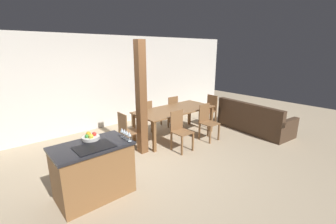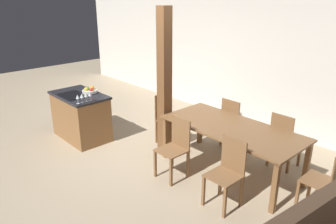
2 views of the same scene
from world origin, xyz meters
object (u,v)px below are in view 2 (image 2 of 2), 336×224
at_px(dining_chair_near_left, 175,147).
at_px(fruit_bowl, 90,91).
at_px(wine_glass_far, 86,95).
at_px(dining_chair_far_right, 284,139).
at_px(wine_glass_end, 90,94).
at_px(dining_chair_foot_end, 326,181).
at_px(timber_post, 164,83).
at_px(kitchen_island, 81,116).
at_px(wine_glass_near, 78,97).
at_px(dining_chair_far_left, 233,122).
at_px(dining_chair_near_right, 227,172).
at_px(wine_glass_middle, 82,96).
at_px(dining_chair_head_end, 167,118).
at_px(dining_table, 232,132).

bearing_deg(dining_chair_near_left, fruit_bowl, -175.56).
xyz_separation_m(wine_glass_far, dining_chair_near_left, (1.73, 0.49, -0.52)).
height_order(fruit_bowl, dining_chair_far_right, fruit_bowl).
height_order(wine_glass_end, dining_chair_foot_end, wine_glass_end).
height_order(dining_chair_near_left, timber_post, timber_post).
relative_size(kitchen_island, wine_glass_far, 7.25).
bearing_deg(wine_glass_near, dining_chair_far_left, 50.45).
xyz_separation_m(wine_glass_near, dining_chair_far_left, (1.73, 2.09, -0.52)).
relative_size(kitchen_island, wine_glass_end, 7.25).
distance_m(dining_chair_near_right, timber_post, 1.94).
relative_size(wine_glass_middle, dining_chair_foot_end, 0.17).
xyz_separation_m(wine_glass_far, dining_chair_head_end, (0.75, 1.21, -0.52)).
xyz_separation_m(dining_table, dining_chair_near_right, (0.49, -0.73, -0.19)).
distance_m(dining_chair_far_right, dining_chair_foot_end, 1.21).
bearing_deg(dining_chair_near_right, dining_chair_far_left, 124.11).
bearing_deg(wine_glass_far, dining_chair_foot_end, 18.24).
relative_size(fruit_bowl, dining_table, 0.13).
bearing_deg(kitchen_island, dining_chair_near_right, 6.34).
bearing_deg(wine_glass_middle, dining_chair_foot_end, 19.32).
relative_size(kitchen_island, dining_chair_foot_end, 1.25).
xyz_separation_m(dining_table, dining_chair_far_right, (0.49, 0.73, -0.19)).
xyz_separation_m(wine_glass_middle, timber_post, (0.98, 1.03, 0.24)).
bearing_deg(dining_chair_far_left, fruit_bowl, 36.77).
height_order(dining_chair_far_left, dining_chair_far_right, same).
relative_size(dining_chair_far_left, dining_chair_foot_end, 1.00).
bearing_deg(dining_chair_far_right, dining_chair_far_left, 0.00).
height_order(kitchen_island, dining_chair_far_right, dining_chair_far_right).
relative_size(kitchen_island, dining_chair_far_right, 1.25).
relative_size(dining_chair_far_left, dining_chair_far_right, 1.00).
xyz_separation_m(kitchen_island, dining_chair_foot_end, (4.20, 1.08, 0.05)).
bearing_deg(wine_glass_far, kitchen_island, 165.61).
bearing_deg(dining_chair_far_left, dining_chair_foot_end, 159.67).
distance_m(wine_glass_near, dining_chair_near_right, 2.84).
distance_m(wine_glass_middle, dining_chair_foot_end, 3.94).
height_order(dining_chair_near_right, dining_chair_far_left, same).
distance_m(wine_glass_far, wine_glass_end, 0.08).
distance_m(fruit_bowl, dining_chair_far_right, 3.57).
distance_m(wine_glass_middle, dining_table, 2.59).
bearing_deg(kitchen_island, wine_glass_end, -6.06).
xyz_separation_m(dining_chair_near_right, dining_chair_far_right, (0.00, 1.45, 0.00)).
height_order(wine_glass_near, dining_chair_near_right, wine_glass_near).
bearing_deg(fruit_bowl, dining_table, 18.59).
distance_m(wine_glass_far, dining_chair_far_right, 3.37).
bearing_deg(dining_chair_far_right, timber_post, 29.84).
height_order(fruit_bowl, wine_glass_far, wine_glass_far).
height_order(wine_glass_end, dining_chair_near_left, wine_glass_end).
height_order(fruit_bowl, wine_glass_middle, wine_glass_middle).
bearing_deg(wine_glass_far, wine_glass_end, 90.00).
bearing_deg(dining_chair_far_right, wine_glass_middle, 36.65).
distance_m(fruit_bowl, wine_glass_near, 0.65).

